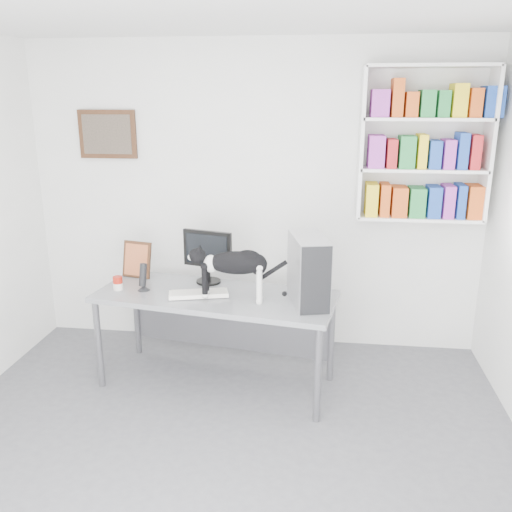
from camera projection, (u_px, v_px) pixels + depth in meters
name	position (u px, v px, depth m)	size (l,w,h in m)	color
room	(206.00, 266.00, 2.90)	(4.01, 4.01, 2.70)	#5B5B61
bookshelf	(424.00, 144.00, 4.35)	(1.03, 0.28, 1.24)	white
wall_art	(108.00, 134.00, 4.77)	(0.52, 0.04, 0.42)	#4A2B17
desk	(216.00, 339.00, 4.27)	(1.83, 0.71, 0.76)	slate
monitor	(208.00, 256.00, 4.35)	(0.42, 0.20, 0.44)	black
keyboard	(198.00, 294.00, 4.12)	(0.45, 0.17, 0.03)	white
pc_tower	(308.00, 270.00, 3.92)	(0.22, 0.50, 0.50)	#AAAAAE
speaker	(143.00, 277.00, 4.21)	(0.10, 0.10, 0.23)	black
leaning_print	(137.00, 259.00, 4.51)	(0.25, 0.10, 0.31)	#4A2B17
soup_can	(118.00, 283.00, 4.23)	(0.07, 0.07, 0.11)	#9F1A0D
cat	(235.00, 275.00, 3.96)	(0.65, 0.17, 0.40)	black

